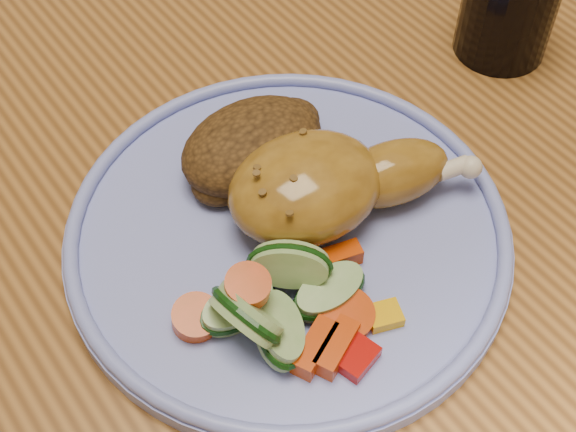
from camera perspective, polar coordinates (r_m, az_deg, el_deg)
The scene contains 6 objects.
dining_table at distance 0.65m, azimuth -2.80°, elevation 0.02°, with size 0.90×1.40×0.75m.
plate at distance 0.53m, azimuth 0.00°, elevation -1.39°, with size 0.29×0.29×0.01m, color #7A87DB.
plate_rim at distance 0.52m, azimuth 0.00°, elevation -0.67°, with size 0.29×0.29×0.01m, color #7A87DB.
chicken_leg at distance 0.52m, azimuth 2.81°, elevation 2.29°, with size 0.17×0.10×0.06m.
rice_pilaf at distance 0.55m, azimuth -2.39°, elevation 5.04°, with size 0.11×0.08×0.05m.
vegetable_pile at distance 0.48m, azimuth -0.36°, elevation -6.37°, with size 0.13×0.10×0.05m.
Camera 1 is at (-0.21, -0.34, 1.18)m, focal length 50.00 mm.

